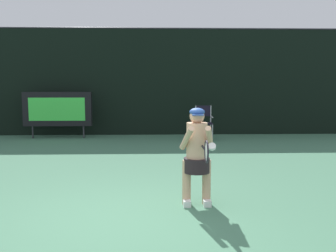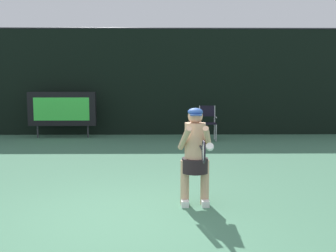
{
  "view_description": "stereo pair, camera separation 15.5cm",
  "coord_description": "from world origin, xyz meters",
  "px_view_note": "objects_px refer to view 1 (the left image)",
  "views": [
    {
      "loc": [
        0.34,
        -4.95,
        1.84
      ],
      "look_at": [
        0.58,
        1.92,
        1.05
      ],
      "focal_mm": 41.59,
      "sensor_mm": 36.0,
      "label": 1
    },
    {
      "loc": [
        0.49,
        -4.96,
        1.84
      ],
      "look_at": [
        0.58,
        1.92,
        1.05
      ],
      "focal_mm": 41.59,
      "sensor_mm": 36.0,
      "label": 2
    }
  ],
  "objects_px": {
    "scoreboard": "(58,109)",
    "tennis_player": "(197,153)",
    "water_bottle": "(191,138)",
    "tennis_racket": "(206,151)",
    "umpire_chair": "(204,120)"
  },
  "relations": [
    {
      "from": "tennis_player",
      "to": "tennis_racket",
      "type": "bearing_deg",
      "value": -83.55
    },
    {
      "from": "scoreboard",
      "to": "water_bottle",
      "type": "bearing_deg",
      "value": -12.37
    },
    {
      "from": "water_bottle",
      "to": "tennis_racket",
      "type": "height_order",
      "value": "tennis_racket"
    },
    {
      "from": "umpire_chair",
      "to": "water_bottle",
      "type": "height_order",
      "value": "umpire_chair"
    },
    {
      "from": "water_bottle",
      "to": "umpire_chair",
      "type": "bearing_deg",
      "value": 38.32
    },
    {
      "from": "tennis_racket",
      "to": "water_bottle",
      "type": "bearing_deg",
      "value": 74.35
    },
    {
      "from": "scoreboard",
      "to": "tennis_racket",
      "type": "distance_m",
      "value": 8.51
    },
    {
      "from": "scoreboard",
      "to": "tennis_player",
      "type": "distance_m",
      "value": 7.98
    },
    {
      "from": "water_bottle",
      "to": "tennis_racket",
      "type": "xyz_separation_m",
      "value": [
        -0.43,
        -6.66,
        0.79
      ]
    },
    {
      "from": "scoreboard",
      "to": "tennis_player",
      "type": "xyz_separation_m",
      "value": [
        3.77,
        -7.04,
        -0.16
      ]
    },
    {
      "from": "scoreboard",
      "to": "umpire_chair",
      "type": "height_order",
      "value": "scoreboard"
    },
    {
      "from": "umpire_chair",
      "to": "tennis_racket",
      "type": "height_order",
      "value": "umpire_chair"
    },
    {
      "from": "umpire_chair",
      "to": "tennis_player",
      "type": "distance_m",
      "value": 6.51
    },
    {
      "from": "umpire_chair",
      "to": "tennis_racket",
      "type": "distance_m",
      "value": 7.06
    },
    {
      "from": "water_bottle",
      "to": "tennis_player",
      "type": "relative_size",
      "value": 0.18
    }
  ]
}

